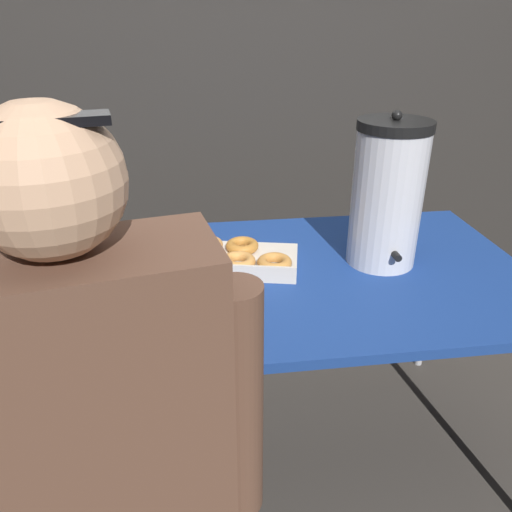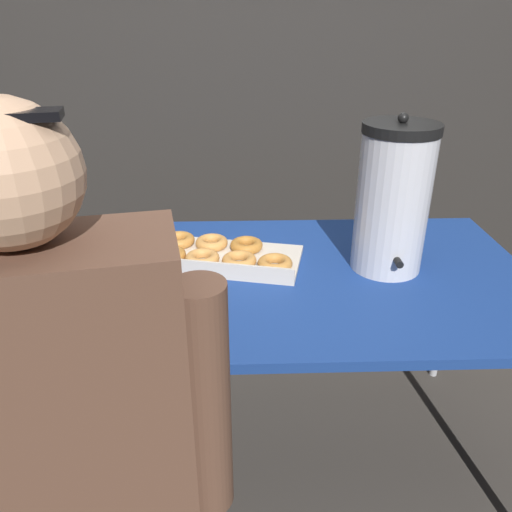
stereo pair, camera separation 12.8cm
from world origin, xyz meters
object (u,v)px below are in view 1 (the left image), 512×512
at_px(donut_box, 218,257).
at_px(person_seated, 106,492).
at_px(coffee_urn, 387,195).
at_px(cell_phone, 54,320).

xyz_separation_m(donut_box, person_seated, (-0.25, -0.73, -0.10)).
bearing_deg(coffee_urn, person_seated, -137.93).
height_order(donut_box, coffee_urn, coffee_urn).
distance_m(donut_box, cell_phone, 0.51).
bearing_deg(cell_phone, person_seated, -81.35).
relative_size(cell_phone, person_seated, 0.13).
height_order(coffee_urn, person_seated, person_seated).
distance_m(donut_box, coffee_urn, 0.54).
bearing_deg(cell_phone, coffee_urn, 0.98).
distance_m(coffee_urn, person_seated, 1.05).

